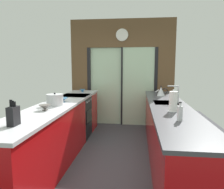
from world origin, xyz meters
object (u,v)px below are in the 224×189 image
kettle (161,91)px  mixing_bowl_near (45,107)px  paper_towel_roll (173,102)px  mixing_bowl_far (82,91)px  mixing_bowl_mid (62,100)px  stock_pot (55,100)px  knife_block (13,116)px  oven_range (76,117)px  soap_bottle (180,113)px

kettle → mixing_bowl_near: bearing=-136.3°
paper_towel_roll → mixing_bowl_far: bearing=131.8°
mixing_bowl_mid → stock_pot: (0.00, -0.34, 0.05)m
knife_block → oven_range: bearing=90.4°
oven_range → mixing_bowl_near: 1.65m
mixing_bowl_mid → knife_block: bearing=-90.0°
mixing_bowl_near → stock_pot: bearing=90.0°
soap_bottle → paper_towel_roll: bearing=90.0°
mixing_bowl_far → paper_towel_roll: size_ratio=0.46×
mixing_bowl_mid → kettle: bearing=28.8°
stock_pot → kettle: kettle is taller
soap_bottle → paper_towel_roll: paper_towel_roll is taller
stock_pot → oven_range: bearing=90.9°
oven_range → knife_block: bearing=-89.6°
knife_block → kettle: (1.78, 2.48, -0.01)m
soap_bottle → mixing_bowl_far: bearing=125.8°
stock_pot → paper_towel_roll: 1.80m
kettle → soap_bottle: size_ratio=1.14×
mixing_bowl_mid → paper_towel_roll: 1.88m
kettle → paper_towel_roll: 1.59m
oven_range → mixing_bowl_mid: mixing_bowl_mid is taller
oven_range → kettle: size_ratio=3.64×
mixing_bowl_near → paper_towel_roll: paper_towel_roll is taller
mixing_bowl_mid → oven_range: bearing=91.2°
mixing_bowl_near → mixing_bowl_mid: (-0.00, 0.72, -0.00)m
knife_block → stock_pot: 1.16m
knife_block → stock_pot: bearing=90.0°
oven_range → stock_pot: stock_pot is taller
mixing_bowl_far → knife_block: 2.88m
mixing_bowl_near → kettle: (1.78, 1.70, 0.05)m
kettle → soap_bottle: bearing=-90.1°
mixing_bowl_near → stock_pot: size_ratio=0.64×
oven_range → paper_towel_roll: 2.39m
knife_block → soap_bottle: (1.78, 0.41, -0.01)m
oven_range → mixing_bowl_near: bearing=-89.3°
mixing_bowl_near → kettle: 2.46m
soap_bottle → paper_towel_roll: size_ratio=0.71×
paper_towel_roll → knife_block: bearing=-153.4°
kettle → soap_bottle: soap_bottle is taller
mixing_bowl_far → oven_range: bearing=-92.0°
mixing_bowl_near → soap_bottle: bearing=-11.7°
oven_range → soap_bottle: (1.80, -1.94, 0.56)m
knife_block → kettle: knife_block is taller
oven_range → kettle: bearing=4.3°
oven_range → knife_block: size_ratio=3.33×
mixing_bowl_far → knife_block: size_ratio=0.51×
mixing_bowl_near → mixing_bowl_mid: bearing=90.0°
paper_towel_roll → kettle: bearing=89.9°
soap_bottle → knife_block: bearing=-167.0°
oven_range → soap_bottle: soap_bottle is taller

